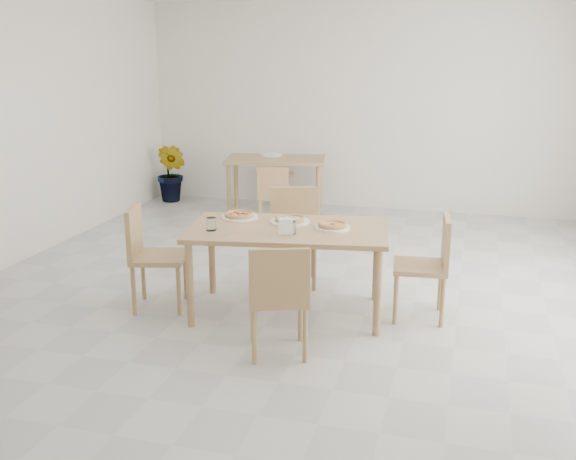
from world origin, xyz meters
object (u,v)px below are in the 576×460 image
(pizza_pepperoni, at_px, (239,214))
(tumbler_a, at_px, (291,228))
(pizza_margherita, at_px, (333,225))
(second_table, at_px, (275,165))
(napkin_holder, at_px, (286,227))
(plate_empty, at_px, (271,155))
(chair_north, at_px, (294,229))
(chair_west, at_px, (149,250))
(chair_back_s, at_px, (273,192))
(pizza_mushroom, at_px, (290,219))
(main_table, at_px, (288,236))
(tumbler_b, at_px, (211,224))
(plate_mushroom, at_px, (290,222))
(plate_pepperoni, at_px, (239,217))
(potted_plant, at_px, (172,173))
(chair_back_n, at_px, (281,168))
(chair_south, at_px, (279,293))
(plate_margherita, at_px, (333,228))
(chair_east, at_px, (431,260))

(pizza_pepperoni, bearing_deg, tumbler_a, -33.09)
(pizza_margherita, bearing_deg, second_table, 114.07)
(napkin_holder, bearing_deg, plate_empty, 89.19)
(pizza_pepperoni, bearing_deg, chair_north, 60.90)
(chair_west, bearing_deg, chair_back_s, -20.56)
(pizza_mushroom, xyz_separation_m, plate_empty, (-1.21, 3.43, -0.02))
(second_table, bearing_deg, chair_west, -102.07)
(main_table, height_order, tumbler_b, tumbler_b)
(chair_west, distance_m, tumbler_a, 1.29)
(tumbler_a, xyz_separation_m, second_table, (-1.20, 3.57, -0.15))
(plate_mushroom, xyz_separation_m, plate_pepperoni, (-0.47, 0.03, 0.00))
(pizza_mushroom, height_order, potted_plant, potted_plant)
(napkin_holder, bearing_deg, plate_mushroom, 81.22)
(plate_mushroom, bearing_deg, tumbler_a, -72.83)
(chair_back_n, bearing_deg, potted_plant, -161.00)
(plate_pepperoni, bearing_deg, second_table, 101.09)
(chair_south, distance_m, pizza_pepperoni, 1.26)
(main_table, height_order, pizza_margherita, pizza_margherita)
(potted_plant, bearing_deg, pizza_mushroom, -51.75)
(chair_south, height_order, chair_back_n, chair_south)
(chair_west, distance_m, plate_margherita, 1.58)
(chair_east, height_order, pizza_pepperoni, chair_east)
(chair_east, distance_m, potted_plant, 5.19)
(chair_back_s, xyz_separation_m, plate_empty, (-0.32, 0.95, 0.31))
(tumbler_b, xyz_separation_m, plate_empty, (-0.66, 3.84, -0.04))
(chair_south, distance_m, second_table, 4.42)
(chair_north, distance_m, plate_mushroom, 0.68)
(plate_pepperoni, bearing_deg, chair_south, -57.49)
(plate_mushroom, height_order, pizza_mushroom, pizza_mushroom)
(chair_north, distance_m, chair_east, 1.45)
(pizza_pepperoni, bearing_deg, chair_back_n, 100.86)
(chair_south, bearing_deg, pizza_mushroom, -98.90)
(tumbler_a, bearing_deg, tumbler_b, -174.08)
(second_table, xyz_separation_m, chair_back_s, (0.20, -0.75, -0.20))
(plate_pepperoni, height_order, pizza_pepperoni, pizza_pepperoni)
(chair_east, relative_size, chair_back_s, 1.13)
(chair_west, distance_m, tumbler_b, 0.67)
(pizza_pepperoni, distance_m, chair_back_n, 3.96)
(chair_west, height_order, chair_east, chair_west)
(main_table, height_order, plate_mushroom, plate_mushroom)
(plate_mushroom, xyz_separation_m, second_table, (-1.09, 3.23, -0.11))
(main_table, height_order, pizza_mushroom, pizza_mushroom)
(plate_pepperoni, xyz_separation_m, chair_back_n, (-0.74, 3.87, -0.26))
(plate_pepperoni, relative_size, second_table, 0.22)
(chair_south, height_order, tumbler_a, chair_south)
(tumbler_a, bearing_deg, chair_west, -179.06)
(main_table, relative_size, chair_south, 2.04)
(chair_south, relative_size, napkin_holder, 6.33)
(plate_mushroom, bearing_deg, chair_back_n, 107.21)
(chair_south, height_order, chair_east, chair_east)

